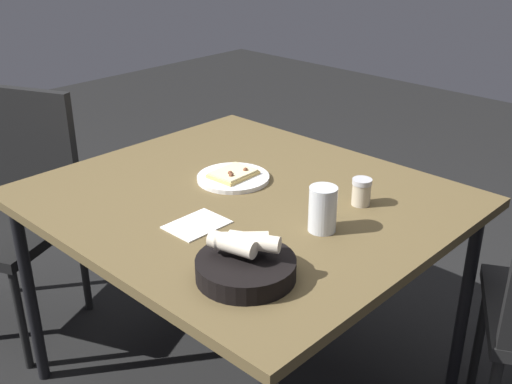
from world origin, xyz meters
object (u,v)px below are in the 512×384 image
at_px(dining_table, 244,210).
at_px(pizza_plate, 233,177).
at_px(beer_glass, 322,212).
at_px(pepper_shaker, 361,193).
at_px(bread_basket, 246,264).
at_px(chair_far, 15,199).

xyz_separation_m(dining_table, pizza_plate, (0.06, 0.10, 0.06)).
bearing_deg(beer_glass, pepper_shaker, 4.47).
bearing_deg(bread_basket, chair_far, 89.33).
distance_m(dining_table, chair_far, 0.97).
bearing_deg(dining_table, beer_glass, -92.90).
relative_size(pizza_plate, pepper_shaker, 2.87).
bearing_deg(pepper_shaker, beer_glass, -175.53).
height_order(bread_basket, pepper_shaker, bread_basket).
bearing_deg(pizza_plate, dining_table, -119.04).
bearing_deg(pizza_plate, pepper_shaker, -71.77).
relative_size(pepper_shaker, chair_far, 0.09).
relative_size(dining_table, beer_glass, 9.50).
relative_size(bread_basket, beer_glass, 1.89).
distance_m(bread_basket, chair_far, 1.25).
height_order(dining_table, chair_far, chair_far).
bearing_deg(beer_glass, dining_table, 87.10).
bearing_deg(pizza_plate, chair_far, 114.34).
bearing_deg(bread_basket, pepper_shaker, 3.41).
relative_size(dining_table, bread_basket, 5.03).
bearing_deg(pepper_shaker, bread_basket, -176.59).
height_order(pizza_plate, beer_glass, beer_glass).
height_order(pepper_shaker, chair_far, chair_far).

